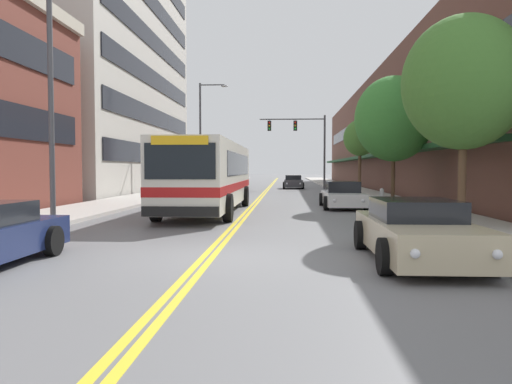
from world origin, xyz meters
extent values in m
plane|color=slate|center=(0.00, 37.00, 0.00)|extent=(240.00, 240.00, 0.00)
cube|color=#B2ADA5|center=(-7.19, 37.00, 0.07)|extent=(3.37, 106.00, 0.14)
cube|color=#B2ADA5|center=(7.19, 37.00, 0.07)|extent=(3.37, 106.00, 0.14)
cube|color=yellow|center=(-0.10, 37.00, 0.00)|extent=(0.14, 106.00, 0.01)
cube|color=yellow|center=(0.10, 37.00, 0.00)|extent=(0.14, 106.00, 0.01)
cube|color=#BCB7AD|center=(-15.12, 30.35, 13.71)|extent=(12.00, 26.31, 27.43)
cube|color=black|center=(-9.08, 30.35, 3.05)|extent=(0.08, 24.20, 1.40)
cube|color=black|center=(-9.08, 30.35, 6.10)|extent=(0.08, 24.20, 1.40)
cube|color=black|center=(-9.08, 30.35, 9.14)|extent=(0.08, 24.20, 1.40)
cube|color=black|center=(-9.08, 30.35, 12.19)|extent=(0.08, 24.20, 1.40)
cube|color=black|center=(-9.08, 30.35, 15.24)|extent=(0.08, 24.20, 1.40)
cube|color=brown|center=(13.12, 37.00, 5.05)|extent=(8.00, 68.00, 10.10)
cube|color=#1E4C28|center=(8.57, 37.00, 2.90)|extent=(1.10, 61.20, 0.24)
cube|color=black|center=(9.08, 37.00, 6.26)|extent=(0.08, 61.20, 1.40)
cube|color=silver|center=(-1.64, 10.88, 1.64)|extent=(2.48, 12.08, 2.58)
cube|color=#B21919|center=(-1.64, 10.88, 1.12)|extent=(2.50, 12.10, 0.32)
cube|color=black|center=(-1.64, 11.49, 2.05)|extent=(2.51, 9.43, 0.93)
cube|color=black|center=(-1.64, 4.82, 2.10)|extent=(2.24, 0.04, 1.13)
cube|color=yellow|center=(-1.64, 4.81, 2.75)|extent=(1.79, 0.06, 0.28)
cube|color=black|center=(-1.64, 4.80, 0.53)|extent=(2.43, 0.08, 0.32)
cylinder|color=black|center=(-2.92, 6.77, 0.50)|extent=(0.30, 1.00, 1.00)
cylinder|color=black|center=(-0.37, 6.77, 0.50)|extent=(0.30, 1.00, 1.00)
cylinder|color=black|center=(-2.92, 14.21, 0.50)|extent=(0.30, 1.00, 1.00)
cylinder|color=black|center=(-0.37, 14.21, 0.50)|extent=(0.30, 1.00, 1.00)
cylinder|color=black|center=(-3.33, -0.17, 0.32)|extent=(0.22, 0.64, 0.64)
cube|color=red|center=(-4.93, 0.74, 0.52)|extent=(0.18, 0.04, 0.10)
cube|color=red|center=(-3.61, 0.74, 0.52)|extent=(0.18, 0.04, 0.10)
cube|color=#232328|center=(-4.38, 23.27, 0.54)|extent=(1.95, 4.63, 0.73)
cube|color=black|center=(-4.38, 23.46, 1.17)|extent=(1.68, 2.04, 0.54)
cylinder|color=black|center=(-5.38, 21.84, 0.31)|extent=(0.22, 0.61, 0.61)
cylinder|color=black|center=(-3.38, 21.84, 0.31)|extent=(0.22, 0.61, 0.61)
cylinder|color=black|center=(-5.38, 24.71, 0.31)|extent=(0.22, 0.61, 0.61)
cylinder|color=black|center=(-3.38, 24.71, 0.31)|extent=(0.22, 0.61, 0.61)
sphere|color=silver|center=(-5.06, 20.94, 0.57)|extent=(0.16, 0.16, 0.16)
sphere|color=silver|center=(-3.70, 20.94, 0.57)|extent=(0.16, 0.16, 0.16)
cube|color=red|center=(-5.08, 25.60, 0.57)|extent=(0.18, 0.04, 0.10)
cube|color=red|center=(-3.68, 25.60, 0.57)|extent=(0.18, 0.04, 0.10)
cube|color=maroon|center=(-4.26, 29.29, 0.50)|extent=(1.72, 4.74, 0.65)
cube|color=black|center=(-4.26, 29.48, 1.04)|extent=(1.48, 2.09, 0.44)
cylinder|color=black|center=(-5.14, 27.82, 0.31)|extent=(0.22, 0.61, 0.61)
cylinder|color=black|center=(-3.38, 27.82, 0.31)|extent=(0.22, 0.61, 0.61)
cylinder|color=black|center=(-5.14, 30.76, 0.31)|extent=(0.22, 0.61, 0.61)
cylinder|color=black|center=(-3.38, 30.76, 0.31)|extent=(0.22, 0.61, 0.61)
sphere|color=silver|center=(-4.86, 26.90, 0.53)|extent=(0.16, 0.16, 0.16)
sphere|color=silver|center=(-3.66, 26.90, 0.53)|extent=(0.16, 0.16, 0.16)
cube|color=red|center=(-4.88, 31.67, 0.53)|extent=(0.18, 0.04, 0.10)
cube|color=red|center=(-3.64, 31.67, 0.53)|extent=(0.18, 0.04, 0.10)
cube|color=#BCAD89|center=(4.28, -0.29, 0.50)|extent=(1.79, 4.62, 0.64)
cube|color=black|center=(4.28, -0.11, 1.03)|extent=(1.54, 2.03, 0.41)
cylinder|color=black|center=(3.37, -1.73, 0.33)|extent=(0.22, 0.66, 0.66)
cylinder|color=black|center=(5.20, -1.73, 0.33)|extent=(0.22, 0.66, 0.66)
cylinder|color=black|center=(3.37, 1.14, 0.33)|extent=(0.22, 0.66, 0.66)
cylinder|color=black|center=(5.20, 1.14, 0.33)|extent=(0.22, 0.66, 0.66)
sphere|color=silver|center=(3.66, -2.62, 0.54)|extent=(0.16, 0.16, 0.16)
sphere|color=silver|center=(4.91, -2.62, 0.54)|extent=(0.16, 0.16, 0.16)
cube|color=red|center=(3.64, 2.03, 0.54)|extent=(0.18, 0.04, 0.10)
cube|color=red|center=(4.93, 2.03, 0.54)|extent=(0.18, 0.04, 0.10)
cube|color=white|center=(4.34, 13.34, 0.46)|extent=(1.74, 4.59, 0.57)
cube|color=black|center=(4.34, 13.52, 1.01)|extent=(1.49, 2.02, 0.52)
cylinder|color=black|center=(3.45, 11.91, 0.32)|extent=(0.22, 0.64, 0.64)
cylinder|color=black|center=(5.24, 11.91, 0.32)|extent=(0.22, 0.64, 0.64)
cylinder|color=black|center=(3.45, 14.76, 0.32)|extent=(0.22, 0.64, 0.64)
cylinder|color=black|center=(5.24, 14.76, 0.32)|extent=(0.22, 0.64, 0.64)
sphere|color=silver|center=(3.74, 11.02, 0.49)|extent=(0.16, 0.16, 0.16)
sphere|color=silver|center=(4.95, 11.02, 0.49)|extent=(0.16, 0.16, 0.16)
cube|color=red|center=(3.72, 15.64, 0.49)|extent=(0.18, 0.04, 0.10)
cube|color=red|center=(4.97, 15.64, 0.49)|extent=(0.18, 0.04, 0.10)
cube|color=#38383D|center=(2.36, 36.84, 0.50)|extent=(1.71, 4.08, 0.66)
cube|color=black|center=(2.36, 37.01, 1.04)|extent=(1.47, 1.79, 0.43)
cylinder|color=black|center=(1.48, 35.58, 0.30)|extent=(0.22, 0.60, 0.60)
cylinder|color=black|center=(3.23, 35.58, 0.30)|extent=(0.22, 0.60, 0.60)
cylinder|color=black|center=(1.48, 38.11, 0.30)|extent=(0.22, 0.60, 0.60)
cylinder|color=black|center=(3.23, 38.11, 0.30)|extent=(0.22, 0.60, 0.60)
sphere|color=silver|center=(1.76, 34.79, 0.53)|extent=(0.16, 0.16, 0.16)
sphere|color=silver|center=(2.96, 34.79, 0.53)|extent=(0.16, 0.16, 0.16)
cube|color=red|center=(1.74, 38.89, 0.53)|extent=(0.18, 0.04, 0.10)
cube|color=red|center=(2.97, 38.89, 0.53)|extent=(0.18, 0.04, 0.10)
cylinder|color=#47474C|center=(5.20, 35.74, 3.39)|extent=(0.18, 0.18, 6.78)
cylinder|color=#47474C|center=(2.21, 35.74, 6.43)|extent=(5.97, 0.11, 0.11)
cube|color=black|center=(2.51, 35.74, 5.83)|extent=(0.34, 0.26, 0.92)
sphere|color=red|center=(2.51, 35.58, 6.11)|extent=(0.18, 0.18, 0.18)
sphere|color=yellow|center=(2.51, 35.58, 5.83)|extent=(0.18, 0.18, 0.18)
sphere|color=green|center=(2.51, 35.58, 5.56)|extent=(0.18, 0.18, 0.18)
cylinder|color=black|center=(2.51, 35.74, 6.36)|extent=(0.02, 0.02, 0.14)
cube|color=black|center=(0.12, 35.74, 5.83)|extent=(0.34, 0.26, 0.92)
sphere|color=red|center=(0.12, 35.58, 6.11)|extent=(0.18, 0.18, 0.18)
sphere|color=yellow|center=(0.12, 35.58, 5.83)|extent=(0.18, 0.18, 0.18)
sphere|color=green|center=(0.12, 35.58, 5.56)|extent=(0.18, 0.18, 0.18)
cylinder|color=black|center=(0.12, 35.74, 6.36)|extent=(0.02, 0.02, 0.14)
cylinder|color=#47474C|center=(-5.30, 3.96, 4.27)|extent=(0.16, 0.16, 8.53)
cylinder|color=#47474C|center=(-5.30, 29.82, 4.40)|extent=(0.16, 0.16, 8.79)
cylinder|color=#47474C|center=(-4.31, 29.82, 8.64)|extent=(1.99, 0.10, 0.10)
ellipsoid|color=#B2B2B7|center=(-3.31, 29.82, 8.54)|extent=(0.56, 0.28, 0.20)
cylinder|color=brown|center=(7.02, 5.10, 1.52)|extent=(0.24, 0.24, 2.76)
ellipsoid|color=#42752D|center=(7.02, 5.10, 4.47)|extent=(3.69, 3.69, 4.06)
cylinder|color=brown|center=(6.84, 14.05, 1.41)|extent=(0.19, 0.19, 2.55)
ellipsoid|color=#387F33|center=(6.84, 14.05, 4.28)|extent=(3.74, 3.74, 4.12)
cylinder|color=brown|center=(7.06, 26.50, 1.62)|extent=(0.23, 0.23, 2.97)
ellipsoid|color=#42752D|center=(7.06, 26.50, 4.13)|extent=(2.41, 2.41, 2.65)
cylinder|color=#B7B7BC|center=(5.95, 12.16, 0.49)|extent=(0.21, 0.21, 0.71)
sphere|color=#B7B7BC|center=(5.95, 12.16, 0.90)|extent=(0.19, 0.19, 0.19)
cylinder|color=#B7B7BC|center=(5.81, 12.16, 0.57)|extent=(0.08, 0.09, 0.09)
camera|label=1|loc=(1.63, -10.49, 1.86)|focal=35.00mm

